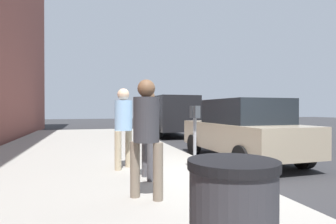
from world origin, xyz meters
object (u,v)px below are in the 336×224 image
Objects in this scene: parking_officer at (123,121)px; parked_van_far at (167,113)px; pedestrian_at_meter at (148,126)px; parked_sedan_near at (242,130)px; parking_meter at (195,124)px; pedestrian_bystander at (146,128)px.

parked_van_far is at bearing 111.93° from parking_officer.
parked_sedan_near is at bearing 25.94° from pedestrian_at_meter.
parking_meter is 0.32× the size of parked_sedan_near.
pedestrian_bystander is (-1.50, 1.35, 0.04)m from parking_meter.
parking_officer is at bearing 62.51° from parking_meter.
pedestrian_at_meter is (-0.32, 1.08, -0.01)m from parking_meter.
pedestrian_bystander is at bearing -44.82° from parking_officer.
pedestrian_bystander is 4.58m from parked_sedan_near.
parking_meter is at bearing 168.06° from parked_van_far.
parked_sedan_near is (1.54, -2.06, -0.27)m from parking_meter.
pedestrian_bystander is at bearing 137.96° from parking_meter.
parking_officer is 3.59m from parked_sedan_near.
parking_officer is at bearing 41.09° from pedestrian_bystander.
parking_meter is 2.58m from parked_sedan_near.
parking_meter is 2.02m from pedestrian_bystander.
parked_sedan_near is (1.86, -3.14, -0.26)m from pedestrian_at_meter.
parking_meter is 0.79× the size of pedestrian_bystander.
parking_officer is at bearing 158.76° from parked_van_far.
parked_van_far is (10.03, -3.14, 0.10)m from pedestrian_at_meter.
parking_officer reaches higher than parking_meter.
parking_officer is (2.25, 0.08, 0.02)m from pedestrian_bystander.
pedestrian_at_meter is 3.66m from parked_sedan_near.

